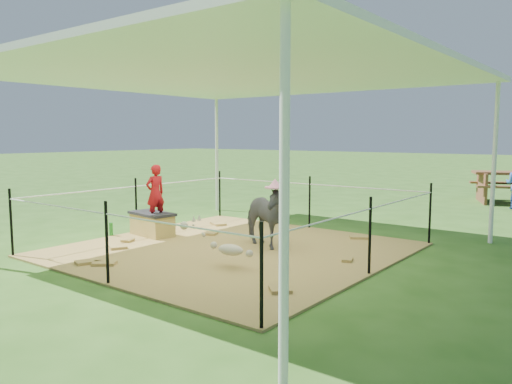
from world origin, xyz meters
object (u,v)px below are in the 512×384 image
Objects in this scene: woman at (155,187)px; green_bottle at (111,229)px; straw_bale at (152,225)px; pony at (262,216)px; foal at (231,247)px.

green_bottle is (-0.65, -0.45, -0.73)m from woman.
pony is at bearing 11.73° from straw_bale.
green_bottle is 3.03m from foal.
straw_bale reaches higher than green_bottle.
woman is 4.32× the size of green_bottle.
pony is (1.96, 0.43, -0.36)m from woman.
foal is (3.01, -0.34, 0.15)m from green_bottle.
foal is at bearing -17.82° from straw_bale.
foal reaches higher than straw_bale.
pony reaches higher than green_bottle.
green_bottle is 0.24× the size of foal.
pony reaches higher than foal.
pony is (2.06, 0.43, 0.30)m from straw_bale.
green_bottle is at bearing 166.59° from foal.
pony is at bearing 101.00° from foal.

